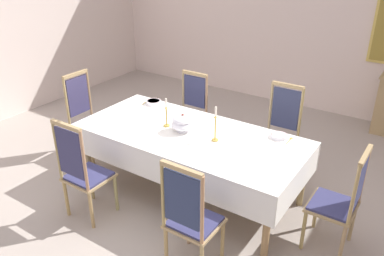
{
  "coord_description": "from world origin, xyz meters",
  "views": [
    {
      "loc": [
        2.19,
        -3.07,
        2.73
      ],
      "look_at": [
        0.07,
        0.11,
        0.89
      ],
      "focal_mm": 36.88,
      "sensor_mm": 36.0,
      "label": 1
    }
  ],
  "objects_px": {
    "chair_north_b": "(280,131)",
    "chair_head_east": "(341,200)",
    "chair_south_a": "(83,170)",
    "chair_north_a": "(190,110)",
    "spoon_secondary": "(147,101)",
    "spoon_primary": "(291,139)",
    "candlestick_east": "(215,127)",
    "chair_head_west": "(86,116)",
    "bowl_near_right": "(154,102)",
    "chair_south_b": "(190,217)",
    "bowl_near_left": "(279,136)",
    "soup_tureen": "(183,123)",
    "dining_table": "(190,139)",
    "candlestick_west": "(166,115)"
  },
  "relations": [
    {
      "from": "chair_south_a",
      "to": "soup_tureen",
      "type": "xyz_separation_m",
      "value": [
        0.57,
        0.99,
        0.31
      ]
    },
    {
      "from": "chair_head_west",
      "to": "spoon_primary",
      "type": "height_order",
      "value": "chair_head_west"
    },
    {
      "from": "chair_north_b",
      "to": "candlestick_east",
      "type": "bearing_deg",
      "value": 70.67
    },
    {
      "from": "chair_south_b",
      "to": "bowl_near_right",
      "type": "xyz_separation_m",
      "value": [
        -1.54,
        1.43,
        0.24
      ]
    },
    {
      "from": "chair_head_east",
      "to": "candlestick_east",
      "type": "bearing_deg",
      "value": 90.0
    },
    {
      "from": "bowl_near_right",
      "to": "dining_table",
      "type": "bearing_deg",
      "value": -27.1
    },
    {
      "from": "chair_head_west",
      "to": "bowl_near_left",
      "type": "height_order",
      "value": "chair_head_west"
    },
    {
      "from": "chair_head_west",
      "to": "spoon_secondary",
      "type": "bearing_deg",
      "value": 124.95
    },
    {
      "from": "spoon_primary",
      "to": "spoon_secondary",
      "type": "bearing_deg",
      "value": 179.33
    },
    {
      "from": "chair_north_b",
      "to": "chair_south_a",
      "type": "bearing_deg",
      "value": 55.95
    },
    {
      "from": "chair_south_a",
      "to": "bowl_near_left",
      "type": "distance_m",
      "value": 2.11
    },
    {
      "from": "dining_table",
      "to": "chair_north_b",
      "type": "bearing_deg",
      "value": 55.92
    },
    {
      "from": "soup_tureen",
      "to": "candlestick_east",
      "type": "distance_m",
      "value": 0.42
    },
    {
      "from": "dining_table",
      "to": "bowl_near_left",
      "type": "relative_size",
      "value": 13.9
    },
    {
      "from": "chair_south_a",
      "to": "bowl_near_left",
      "type": "height_order",
      "value": "chair_south_a"
    },
    {
      "from": "candlestick_east",
      "to": "spoon_primary",
      "type": "relative_size",
      "value": 2.2
    },
    {
      "from": "chair_south_a",
      "to": "spoon_secondary",
      "type": "relative_size",
      "value": 6.55
    },
    {
      "from": "chair_south_a",
      "to": "spoon_primary",
      "type": "relative_size",
      "value": 6.47
    },
    {
      "from": "chair_south_a",
      "to": "spoon_secondary",
      "type": "bearing_deg",
      "value": 103.03
    },
    {
      "from": "chair_north_a",
      "to": "chair_north_b",
      "type": "bearing_deg",
      "value": -179.75
    },
    {
      "from": "dining_table",
      "to": "soup_tureen",
      "type": "distance_m",
      "value": 0.2
    },
    {
      "from": "candlestick_west",
      "to": "bowl_near_left",
      "type": "relative_size",
      "value": 1.87
    },
    {
      "from": "chair_head_west",
      "to": "spoon_secondary",
      "type": "xyz_separation_m",
      "value": [
        0.68,
        0.47,
        0.21
      ]
    },
    {
      "from": "chair_north_a",
      "to": "candlestick_east",
      "type": "distance_m",
      "value": 1.45
    },
    {
      "from": "chair_north_a",
      "to": "soup_tureen",
      "type": "distance_m",
      "value": 1.19
    },
    {
      "from": "candlestick_west",
      "to": "spoon_primary",
      "type": "bearing_deg",
      "value": 19.9
    },
    {
      "from": "chair_head_east",
      "to": "candlestick_east",
      "type": "xyz_separation_m",
      "value": [
        -1.36,
        0.0,
        0.39
      ]
    },
    {
      "from": "chair_head_east",
      "to": "bowl_near_right",
      "type": "distance_m",
      "value": 2.6
    },
    {
      "from": "dining_table",
      "to": "chair_head_east",
      "type": "xyz_separation_m",
      "value": [
        1.68,
        0.0,
        -0.15
      ]
    },
    {
      "from": "chair_head_west",
      "to": "bowl_near_right",
      "type": "distance_m",
      "value": 0.95
    },
    {
      "from": "chair_north_a",
      "to": "candlestick_west",
      "type": "xyz_separation_m",
      "value": [
        0.35,
        -0.98,
        0.37
      ]
    },
    {
      "from": "chair_north_b",
      "to": "chair_head_east",
      "type": "bearing_deg",
      "value": 135.54
    },
    {
      "from": "candlestick_west",
      "to": "candlestick_east",
      "type": "bearing_deg",
      "value": 0.0
    },
    {
      "from": "spoon_primary",
      "to": "dining_table",
      "type": "bearing_deg",
      "value": -155.02
    },
    {
      "from": "chair_north_b",
      "to": "spoon_secondary",
      "type": "height_order",
      "value": "chair_north_b"
    },
    {
      "from": "chair_north_b",
      "to": "chair_head_west",
      "type": "xyz_separation_m",
      "value": [
        -2.35,
        -0.99,
        -0.0
      ]
    },
    {
      "from": "bowl_near_left",
      "to": "dining_table",
      "type": "bearing_deg",
      "value": -152.65
    },
    {
      "from": "spoon_primary",
      "to": "candlestick_east",
      "type": "bearing_deg",
      "value": -145.15
    },
    {
      "from": "chair_north_a",
      "to": "candlestick_west",
      "type": "height_order",
      "value": "candlestick_west"
    },
    {
      "from": "chair_south_a",
      "to": "bowl_near_right",
      "type": "distance_m",
      "value": 1.47
    },
    {
      "from": "chair_south_b",
      "to": "candlestick_west",
      "type": "height_order",
      "value": "chair_south_b"
    },
    {
      "from": "chair_north_a",
      "to": "chair_south_b",
      "type": "xyz_separation_m",
      "value": [
        1.34,
        -1.97,
        0.02
      ]
    },
    {
      "from": "bowl_near_right",
      "to": "spoon_secondary",
      "type": "xyz_separation_m",
      "value": [
        -0.13,
        0.03,
        -0.02
      ]
    },
    {
      "from": "chair_head_east",
      "to": "spoon_secondary",
      "type": "xyz_separation_m",
      "value": [
        -2.68,
        0.47,
        0.23
      ]
    },
    {
      "from": "bowl_near_left",
      "to": "chair_south_a",
      "type": "bearing_deg",
      "value": -136.84
    },
    {
      "from": "candlestick_east",
      "to": "bowl_near_right",
      "type": "distance_m",
      "value": 1.28
    },
    {
      "from": "chair_south_a",
      "to": "chair_north_a",
      "type": "relative_size",
      "value": 1.08
    },
    {
      "from": "spoon_secondary",
      "to": "chair_head_west",
      "type": "bearing_deg",
      "value": -156.6
    },
    {
      "from": "chair_head_west",
      "to": "bowl_near_right",
      "type": "relative_size",
      "value": 5.95
    },
    {
      "from": "dining_table",
      "to": "candlestick_west",
      "type": "height_order",
      "value": "candlestick_west"
    }
  ]
}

